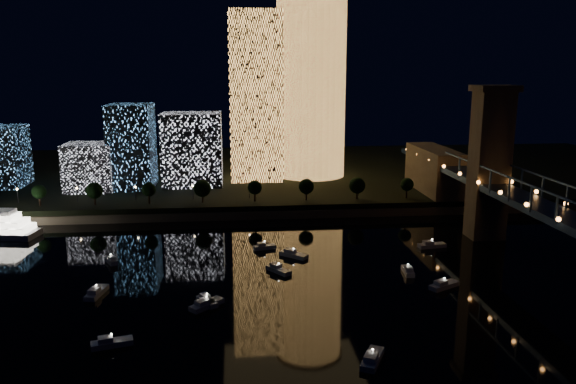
# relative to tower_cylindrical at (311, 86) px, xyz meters

# --- Properties ---
(ground) EXTENTS (520.00, 520.00, 0.00)m
(ground) POSITION_rel_tower_cylindrical_xyz_m (-18.62, -140.08, -47.19)
(ground) COLOR black
(ground) RESTS_ON ground
(far_bank) EXTENTS (420.00, 160.00, 5.00)m
(far_bank) POSITION_rel_tower_cylindrical_xyz_m (-18.62, 19.92, -44.69)
(far_bank) COLOR black
(far_bank) RESTS_ON ground
(seawall) EXTENTS (420.00, 6.00, 3.00)m
(seawall) POSITION_rel_tower_cylindrical_xyz_m (-18.62, -58.08, -45.69)
(seawall) COLOR #6B5E4C
(seawall) RESTS_ON ground
(tower_cylindrical) EXTENTS (34.00, 34.00, 84.13)m
(tower_cylindrical) POSITION_rel_tower_cylindrical_xyz_m (0.00, 0.00, 0.00)
(tower_cylindrical) COLOR #FFAD51
(tower_cylindrical) RESTS_ON far_bank
(tower_rectangular) EXTENTS (23.58, 23.58, 75.03)m
(tower_rectangular) POSITION_rel_tower_cylindrical_xyz_m (-26.08, -4.78, -4.68)
(tower_rectangular) COLOR #FFAD51
(tower_rectangular) RESTS_ON far_bank
(midrise_blocks) EXTENTS (104.03, 31.15, 35.52)m
(midrise_blocks) POSITION_rel_tower_cylindrical_xyz_m (-84.82, -17.54, -27.26)
(midrise_blocks) COLOR white
(midrise_blocks) RESTS_ON far_bank
(truss_bridge) EXTENTS (13.00, 266.00, 50.00)m
(truss_bridge) POSITION_rel_tower_cylindrical_xyz_m (46.38, -136.36, -30.95)
(truss_bridge) COLOR navy
(truss_bridge) RESTS_ON ground
(motorboats) EXTENTS (104.56, 77.41, 2.78)m
(motorboats) POSITION_rel_tower_cylindrical_xyz_m (-24.82, -126.50, -46.38)
(motorboats) COLOR silver
(motorboats) RESTS_ON ground
(esplanade_trees) EXTENTS (166.09, 7.00, 9.00)m
(esplanade_trees) POSITION_rel_tower_cylindrical_xyz_m (-53.38, -52.08, -36.72)
(esplanade_trees) COLOR black
(esplanade_trees) RESTS_ON far_bank
(street_lamps) EXTENTS (132.70, 0.70, 5.65)m
(street_lamps) POSITION_rel_tower_cylindrical_xyz_m (-52.62, -46.08, -38.17)
(street_lamps) COLOR black
(street_lamps) RESTS_ON far_bank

